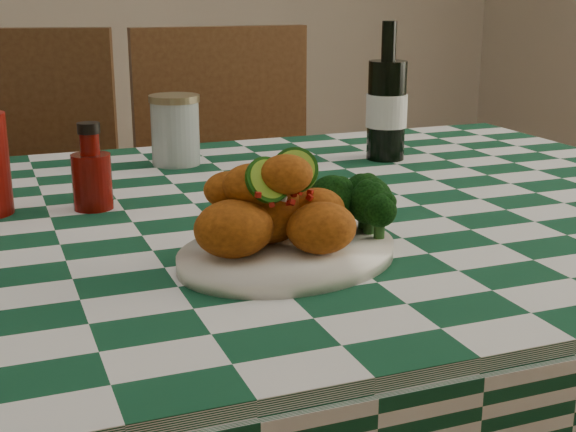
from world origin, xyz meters
name	(u,v)px	position (x,y,z in m)	size (l,w,h in m)	color
plate	(288,254)	(0.04, -0.23, 0.80)	(0.28, 0.21, 0.02)	white
fried_chicken_pile	(283,202)	(0.03, -0.23, 0.86)	(0.17, 0.12, 0.11)	#B05411
broccoli_side	(358,209)	(0.13, -0.21, 0.84)	(0.09, 0.09, 0.07)	black
ketchup_bottle	(91,166)	(-0.14, 0.09, 0.85)	(0.06, 0.06, 0.12)	#5B0904
mason_jar	(175,130)	(0.04, 0.34, 0.85)	(0.09, 0.09, 0.12)	#B2BCBA
beer_bottle	(387,91)	(0.41, 0.25, 0.91)	(0.08, 0.08, 0.25)	black
wooden_chair_left	(5,271)	(-0.27, 0.69, 0.50)	(0.46, 0.48, 1.00)	#472814
wooden_chair_right	(246,239)	(0.30, 0.73, 0.50)	(0.46, 0.48, 1.00)	#472814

